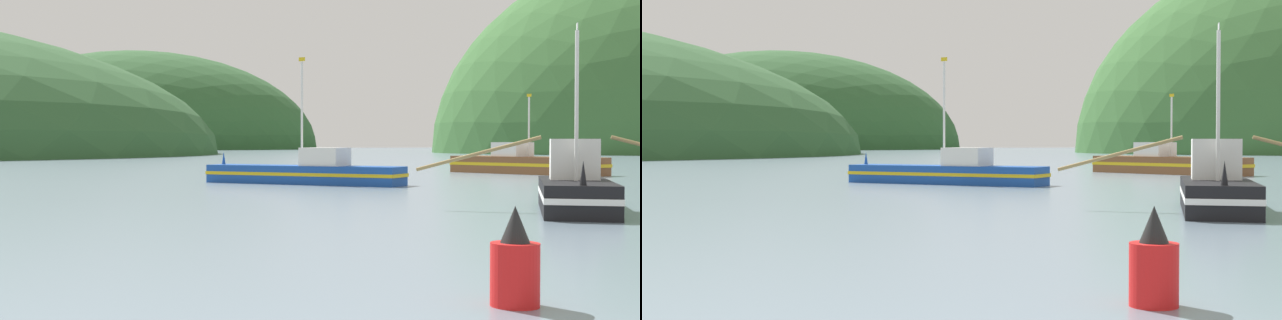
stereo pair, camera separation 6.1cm
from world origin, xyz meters
The scene contains 6 objects.
hill_far_right centered at (-4.92, 256.55, 0.00)m, with size 110.87×88.69×60.21m, color #2D562D.
hill_mid_left centered at (151.25, 247.44, 0.00)m, with size 116.27×93.01×52.87m, color #47703D.
fishing_boat_black centered at (8.97, 19.21, 0.67)m, with size 9.13×7.27×5.90m.
fishing_boat_blue centered at (3.97, 37.76, 0.62)m, with size 9.81×8.62×6.64m.
fishing_boat_brown centered at (21.38, 47.95, 0.72)m, with size 7.69×11.30×5.50m.
channel_buoy centered at (0.41, 5.66, 0.54)m, with size 0.66×0.66×1.35m.
Camera 1 is at (-4.50, -4.56, 2.21)m, focal length 46.34 mm.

